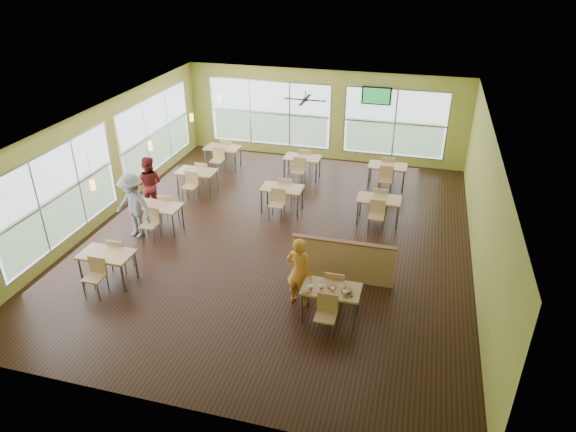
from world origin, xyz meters
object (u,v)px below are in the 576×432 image
object	(u,v)px
main_table	(331,293)
man_plaid	(299,272)
food_basket	(347,290)
half_wall_divider	(343,260)

from	to	relation	value
main_table	man_plaid	size ratio (longest dim) A/B	0.93
man_plaid	food_basket	distance (m)	1.14
man_plaid	half_wall_divider	bearing A→B (deg)	-112.63
main_table	food_basket	world-z (taller)	main_table
food_basket	half_wall_divider	bearing A→B (deg)	102.20
man_plaid	food_basket	bearing A→B (deg)	172.92
main_table	man_plaid	distance (m)	0.84
half_wall_divider	man_plaid	bearing A→B (deg)	-123.97
man_plaid	food_basket	world-z (taller)	man_plaid
half_wall_divider	food_basket	distance (m)	1.54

